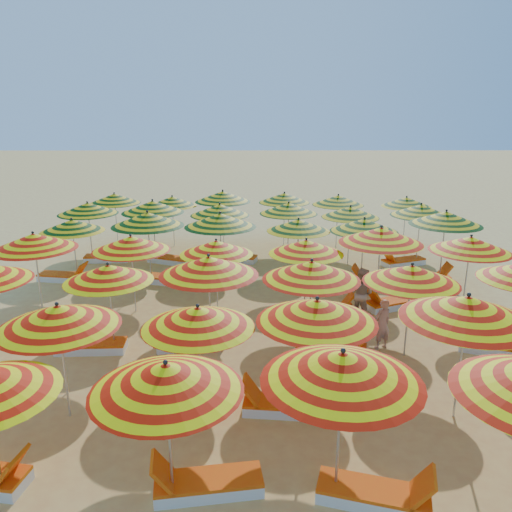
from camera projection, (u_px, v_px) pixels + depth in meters
name	position (u px, v px, depth m)	size (l,w,h in m)	color
ground	(256.00, 312.00, 14.90)	(120.00, 120.00, 0.00)	#E1BE64
umbrella_2	(166.00, 378.00, 7.19)	(2.96, 2.96, 2.40)	silver
umbrella_3	(342.00, 367.00, 7.22)	(2.61, 2.61, 2.55)	silver
umbrella_7	(58.00, 316.00, 9.26)	(2.96, 2.96, 2.42)	silver
umbrella_8	(198.00, 318.00, 9.45)	(2.50, 2.50, 2.31)	silver
umbrella_9	(317.00, 311.00, 9.42)	(2.86, 2.86, 2.46)	silver
umbrella_10	(467.00, 308.00, 9.22)	(3.23, 3.23, 2.60)	silver
umbrella_13	(108.00, 273.00, 12.05)	(2.48, 2.48, 2.29)	silver
umbrella_14	(209.00, 266.00, 11.89)	(3.12, 3.12, 2.54)	silver
umbrella_15	(312.00, 271.00, 11.74)	(2.99, 2.99, 2.47)	silver
umbrella_16	(412.00, 274.00, 11.68)	(2.42, 2.42, 2.40)	silver
umbrella_18	(34.00, 241.00, 14.13)	(2.42, 2.42, 2.52)	silver
umbrella_19	(131.00, 244.00, 14.38)	(2.69, 2.69, 2.39)	silver
umbrella_20	(216.00, 248.00, 14.40)	(2.73, 2.73, 2.26)	silver
umbrella_21	(306.00, 247.00, 14.30)	(2.74, 2.74, 2.30)	silver
umbrella_22	(381.00, 236.00, 14.47)	(3.17, 3.17, 2.61)	silver
umbrella_23	(470.00, 244.00, 14.16)	(2.65, 2.65, 2.43)	silver
umbrella_24	(72.00, 226.00, 16.96)	(2.19, 2.19, 2.29)	silver
umbrella_25	(148.00, 219.00, 16.67)	(2.92, 2.92, 2.60)	silver
umbrella_26	(220.00, 220.00, 16.66)	(2.58, 2.58, 2.56)	silver
umbrella_27	(298.00, 225.00, 16.95)	(2.27, 2.27, 2.30)	silver
umbrella_28	(364.00, 225.00, 16.55)	(2.75, 2.75, 2.41)	silver
umbrella_29	(446.00, 218.00, 16.89)	(2.54, 2.54, 2.58)	silver
umbrella_30	(88.00, 208.00, 19.20)	(3.04, 3.04, 2.44)	silver
umbrella_31	(153.00, 207.00, 19.07)	(2.58, 2.58, 2.54)	silver
umbrella_32	(220.00, 210.00, 19.05)	(2.44, 2.44, 2.41)	silver
umbrella_33	(289.00, 208.00, 19.37)	(2.79, 2.79, 2.41)	silver
umbrella_34	(350.00, 212.00, 18.98)	(2.36, 2.36, 2.34)	silver
umbrella_35	(421.00, 210.00, 18.92)	(2.35, 2.35, 2.43)	silver
umbrella_36	(114.00, 199.00, 21.64)	(2.79, 2.79, 2.37)	silver
umbrella_37	(172.00, 201.00, 21.53)	(2.61, 2.61, 2.27)	silver
umbrella_38	(223.00, 197.00, 21.30)	(3.16, 3.16, 2.54)	silver
umbrella_39	(284.00, 198.00, 21.77)	(2.88, 2.88, 2.38)	silver
umbrella_40	(338.00, 200.00, 21.38)	(2.93, 2.93, 2.35)	silver
umbrella_41	(406.00, 202.00, 21.45)	(2.47, 2.47, 2.25)	silver
lounger_2	(206.00, 484.00, 7.87)	(1.80, 0.82, 0.69)	white
lounger_3	(376.00, 494.00, 7.65)	(1.82, 1.03, 0.69)	white
lounger_6	(176.00, 405.00, 9.96)	(1.83, 1.10, 0.69)	white
lounger_7	(284.00, 405.00, 9.95)	(1.78, 0.76, 0.69)	white
lounger_8	(89.00, 346.00, 12.46)	(1.76, 0.66, 0.69)	white
lounger_9	(188.00, 341.00, 12.68)	(1.81, 0.91, 0.69)	white
lounger_10	(333.00, 349.00, 12.30)	(1.82, 0.99, 0.69)	white
lounger_11	(498.00, 347.00, 12.37)	(1.83, 1.15, 0.69)	white
lounger_12	(325.00, 308.00, 14.78)	(1.79, 0.79, 0.69)	white
lounger_13	(392.00, 303.00, 15.17)	(1.82, 1.20, 0.69)	white
lounger_14	(64.00, 277.00, 17.58)	(1.80, 0.84, 0.69)	white
lounger_15	(169.00, 279.00, 17.29)	(1.83, 1.08, 0.69)	white
lounger_16	(376.00, 282.00, 16.99)	(1.83, 1.15, 0.69)	white
lounger_17	(426.00, 278.00, 17.43)	(1.74, 0.59, 0.69)	white
lounger_18	(108.00, 258.00, 19.81)	(1.76, 0.68, 0.69)	white
lounger_19	(168.00, 259.00, 19.62)	(1.82, 1.19, 0.69)	white
lounger_20	(234.00, 257.00, 19.85)	(1.83, 1.08, 0.69)	white
lounger_21	(402.00, 262.00, 19.29)	(1.82, 1.17, 0.69)	white
beachgoer_a	(382.00, 324.00, 12.47)	(0.48, 0.32, 1.33)	tan
beachgoer_b	(361.00, 293.00, 14.29)	(0.74, 0.57, 1.52)	tan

